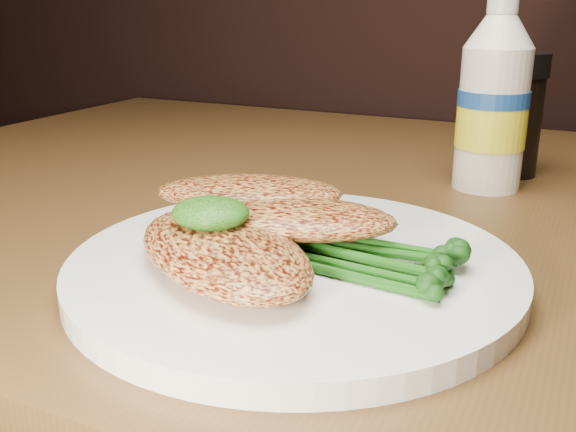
% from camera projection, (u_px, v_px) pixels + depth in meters
% --- Properties ---
extents(plate, '(0.30, 0.30, 0.02)m').
position_uv_depth(plate, '(294.00, 267.00, 0.43)').
color(plate, white).
rests_on(plate, dining_table).
extents(chicken_front, '(0.19, 0.17, 0.03)m').
position_uv_depth(chicken_front, '(223.00, 250.00, 0.41)').
color(chicken_front, '#D08D42').
rests_on(chicken_front, plate).
extents(chicken_mid, '(0.17, 0.11, 0.02)m').
position_uv_depth(chicken_mid, '(286.00, 217.00, 0.44)').
color(chicken_mid, '#D08D42').
rests_on(chicken_mid, plate).
extents(chicken_back, '(0.15, 0.11, 0.02)m').
position_uv_depth(chicken_back, '(249.00, 192.00, 0.48)').
color(chicken_back, '#D08D42').
rests_on(chicken_back, plate).
extents(pesto_front, '(0.05, 0.05, 0.02)m').
position_uv_depth(pesto_front, '(211.00, 213.00, 0.41)').
color(pesto_front, '#093608').
rests_on(pesto_front, chicken_front).
extents(broccolini_bundle, '(0.17, 0.15, 0.02)m').
position_uv_depth(broccolini_bundle, '(362.00, 250.00, 0.41)').
color(broccolini_bundle, '#195612').
rests_on(broccolini_bundle, plate).
extents(mayo_bottle, '(0.08, 0.08, 0.19)m').
position_uv_depth(mayo_bottle, '(494.00, 92.00, 0.61)').
color(mayo_bottle, silver).
rests_on(mayo_bottle, dining_table).
extents(pepper_grinder, '(0.06, 0.06, 0.13)m').
position_uv_depth(pepper_grinder, '(518.00, 115.00, 0.67)').
color(pepper_grinder, black).
rests_on(pepper_grinder, dining_table).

